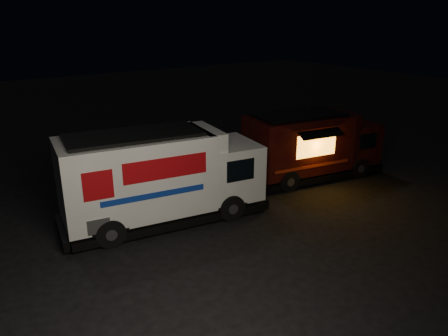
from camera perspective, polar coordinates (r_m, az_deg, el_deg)
ground at (r=12.59m, az=-1.52°, el=-11.20°), size 80.00×80.00×0.00m
white_truck at (r=14.10m, az=-7.83°, el=-1.06°), size 6.98×3.29×3.04m
red_truck at (r=18.21m, az=11.60°, el=2.99°), size 6.19×3.13×2.75m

